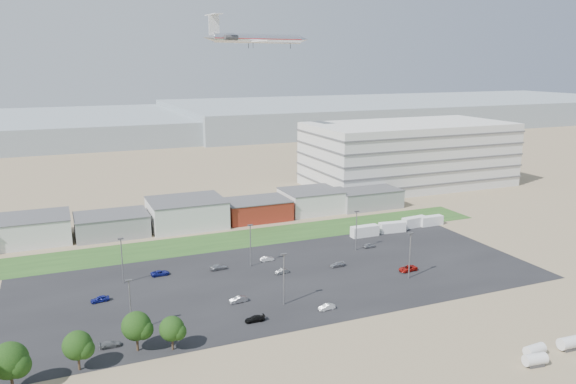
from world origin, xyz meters
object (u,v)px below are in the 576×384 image
airliner (258,38)px  parked_car_0 (408,268)px  parked_car_12 (337,265)px  box_trailer_a (365,231)px  parked_car_11 (267,259)px  parked_car_5 (100,299)px  parked_car_3 (255,319)px  parked_car_7 (282,271)px  parked_car_8 (369,246)px  parked_car_10 (110,344)px  parked_car_4 (238,300)px  storage_tank_nw (535,350)px  parked_car_9 (160,273)px  parked_car_13 (327,307)px  parked_car_6 (219,267)px

airliner → parked_car_0: (2.80, -95.67, -56.38)m
airliner → parked_car_12: (-11.46, -86.54, -56.49)m
box_trailer_a → parked_car_11: box_trailer_a is taller
parked_car_0 → parked_car_11: size_ratio=1.35×
airliner → parked_car_5: size_ratio=11.26×
parked_car_12 → parked_car_3: bearing=-55.2°
parked_car_0 → parked_car_7: parked_car_0 is taller
parked_car_7 → parked_car_8: parked_car_8 is taller
parked_car_5 → parked_car_7: 40.89m
parked_car_0 → parked_car_10: size_ratio=1.23×
parked_car_4 → storage_tank_nw: bearing=38.7°
parked_car_7 → parked_car_9: bearing=-116.1°
parked_car_5 → parked_car_8: bearing=89.5°
parked_car_10 → parked_car_13: 41.75m
parked_car_9 → parked_car_7: bearing=-112.9°
parked_car_9 → parked_car_8: bearing=-94.0°
parked_car_13 → storage_tank_nw: bearing=34.5°
parked_car_3 → parked_car_9: 33.49m
parked_car_10 → parked_car_5: bearing=-0.2°
airliner → parked_car_13: (-24.62, -107.33, -56.46)m
parked_car_7 → parked_car_13: parked_car_13 is taller
parked_car_0 → parked_car_13: size_ratio=1.35×
box_trailer_a → storage_tank_nw: bearing=-96.6°
parked_car_3 → parked_car_7: 25.52m
box_trailer_a → parked_car_5: 75.84m
parked_car_11 → parked_car_3: bearing=152.0°
parked_car_3 → parked_car_6: 29.50m
parked_car_6 → parked_car_9: size_ratio=1.03×
box_trailer_a → parked_car_4: bearing=-148.5°
parked_car_6 → parked_car_11: (12.85, 1.10, -0.07)m
parked_car_5 → airliner: bearing=134.7°
parked_car_9 → parked_car_10: 33.80m
airliner → parked_car_9: (-52.15, -75.61, -56.44)m
parked_car_9 → parked_car_12: size_ratio=1.15×
parked_car_0 → parked_car_13: 29.79m
parked_car_8 → box_trailer_a: bearing=-26.2°
storage_tank_nw → parked_car_3: bearing=142.2°
parked_car_9 → parked_car_12: 42.13m
box_trailer_a → parked_car_8: size_ratio=2.33×
airliner → parked_car_6: (-38.50, -77.24, -56.39)m
parked_car_0 → parked_car_10: bearing=-87.1°
airliner → parked_car_4: size_ratio=11.05×
airliner → parked_car_8: (3.26, -77.07, -56.43)m
parked_car_13 → parked_car_6: bearing=-159.7°
parked_car_8 → parked_car_13: 41.14m
storage_tank_nw → parked_car_8: storage_tank_nw is taller
parked_car_3 → parked_car_4: 9.58m
airliner → parked_car_6: bearing=-121.9°
parked_car_0 → parked_car_8: 18.61m
parked_car_3 → parked_car_6: (1.23, 29.47, 0.07)m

